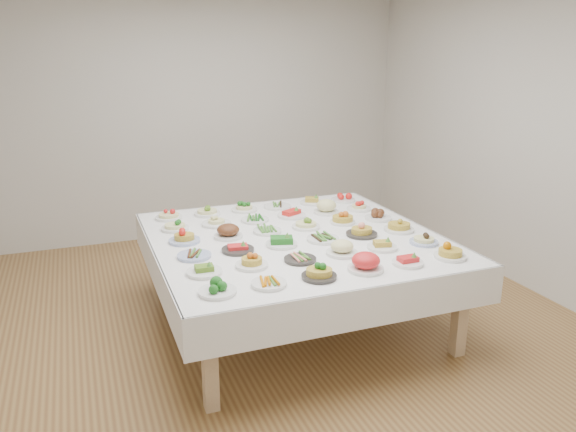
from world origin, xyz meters
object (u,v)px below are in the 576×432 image
object	(u,v)px
display_table	(295,244)
dish_18	(184,234)
dish_0	(217,286)
dish_35	(343,196)

from	to	relation	value
display_table	dish_18	distance (m)	0.89
dish_0	dish_35	xyz separation A→B (m)	(1.71, 1.71, 0.00)
display_table	dish_18	world-z (taller)	dish_18
display_table	dish_18	xyz separation A→B (m)	(-0.86, 0.18, 0.14)
display_table	dish_0	size ratio (longest dim) A/B	9.54
dish_0	display_table	bearing A→B (deg)	45.10
dish_0	dish_35	world-z (taller)	same
display_table	dish_18	bearing A→B (deg)	168.37
dish_0	dish_18	world-z (taller)	dish_18
display_table	dish_35	size ratio (longest dim) A/B	9.69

